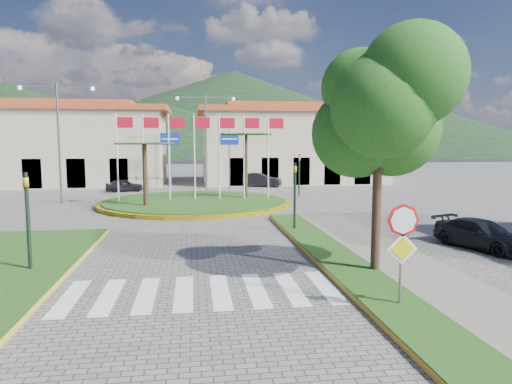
{
  "coord_description": "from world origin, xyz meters",
  "views": [
    {
      "loc": [
        -0.09,
        -8.29,
        4.12
      ],
      "look_at": [
        2.15,
        8.0,
        2.32
      ],
      "focal_mm": 32.0,
      "sensor_mm": 36.0,
      "label": 1
    }
  ],
  "objects": [
    {
      "name": "car_side_right",
      "position": [
        10.98,
        7.76,
        0.56
      ],
      "size": [
        2.74,
        4.15,
        1.12
      ],
      "primitive_type": "imported",
      "rotation": [
        0.0,
        0.0,
        0.33
      ],
      "color": "black",
      "rests_on": "ground"
    },
    {
      "name": "ground",
      "position": [
        0.0,
        0.0,
        0.0
      ],
      "size": [
        160.0,
        160.0,
        0.0
      ],
      "primitive_type": "plane",
      "color": "#605E5B",
      "rests_on": "ground"
    },
    {
      "name": "car_dark_a",
      "position": [
        -5.85,
        31.0,
        0.53
      ],
      "size": [
        3.29,
        1.9,
        1.05
      ],
      "primitive_type": "imported",
      "rotation": [
        0.0,
        0.0,
        1.8
      ],
      "color": "black",
      "rests_on": "ground"
    },
    {
      "name": "direction_sign_west",
      "position": [
        -2.0,
        30.97,
        3.53
      ],
      "size": [
        1.6,
        0.14,
        5.2
      ],
      "color": "slate",
      "rests_on": "ground"
    },
    {
      "name": "street_lamp_centre",
      "position": [
        1.0,
        30.0,
        4.5
      ],
      "size": [
        4.8,
        0.16,
        8.0
      ],
      "color": "slate",
      "rests_on": "ground"
    },
    {
      "name": "direction_sign_east",
      "position": [
        3.0,
        30.97,
        3.53
      ],
      "size": [
        1.6,
        0.14,
        5.2
      ],
      "color": "slate",
      "rests_on": "ground"
    },
    {
      "name": "verge_right",
      "position": [
        4.8,
        2.0,
        0.09
      ],
      "size": [
        1.6,
        28.0,
        0.18
      ],
      "primitive_type": "cube",
      "color": "#174513",
      "rests_on": "ground"
    },
    {
      "name": "white_van",
      "position": [
        -10.74,
        36.06,
        0.55
      ],
      "size": [
        4.33,
        3.16,
        1.09
      ],
      "primitive_type": "imported",
      "rotation": [
        0.0,
        0.0,
        1.96
      ],
      "color": "white",
      "rests_on": "ground"
    },
    {
      "name": "building_right",
      "position": [
        10.0,
        38.0,
        3.9
      ],
      "size": [
        19.08,
        9.54,
        8.05
      ],
      "color": "#BDAE8E",
      "rests_on": "ground"
    },
    {
      "name": "hill_far_mid",
      "position": [
        15.0,
        160.0,
        15.0
      ],
      "size": [
        180.0,
        180.0,
        30.0
      ],
      "primitive_type": "cone",
      "color": "black",
      "rests_on": "ground"
    },
    {
      "name": "traffic_light_far",
      "position": [
        8.0,
        26.0,
        1.94
      ],
      "size": [
        0.18,
        0.15,
        3.2
      ],
      "color": "black",
      "rests_on": "ground"
    },
    {
      "name": "crosswalk",
      "position": [
        0.0,
        4.0,
        0.01
      ],
      "size": [
        8.0,
        3.0,
        0.01
      ],
      "primitive_type": "cube",
      "color": "silver",
      "rests_on": "ground"
    },
    {
      "name": "traffic_light_left",
      "position": [
        -5.2,
        6.5,
        1.94
      ],
      "size": [
        0.15,
        0.18,
        3.2
      ],
      "color": "black",
      "rests_on": "ground"
    },
    {
      "name": "stop_sign",
      "position": [
        4.9,
        1.96,
        1.79
      ],
      "size": [
        0.8,
        0.11,
        2.65
      ],
      "color": "slate",
      "rests_on": "ground"
    },
    {
      "name": "deciduous_tree",
      "position": [
        5.5,
        5.0,
        5.18
      ],
      "size": [
        3.6,
        3.6,
        6.8
      ],
      "color": "black",
      "rests_on": "ground"
    },
    {
      "name": "traffic_light_right",
      "position": [
        4.5,
        12.0,
        1.94
      ],
      "size": [
        0.15,
        0.18,
        3.2
      ],
      "color": "black",
      "rests_on": "ground"
    },
    {
      "name": "hill_far_west",
      "position": [
        -55.0,
        140.0,
        11.0
      ],
      "size": [
        140.0,
        140.0,
        22.0
      ],
      "primitive_type": "cone",
      "color": "black",
      "rests_on": "ground"
    },
    {
      "name": "hill_near_back",
      "position": [
        -10.0,
        130.0,
        8.0
      ],
      "size": [
        110.0,
        110.0,
        16.0
      ],
      "primitive_type": "cone",
      "color": "black",
      "rests_on": "ground"
    },
    {
      "name": "sidewalk_right",
      "position": [
        6.0,
        2.0,
        0.07
      ],
      "size": [
        4.0,
        28.0,
        0.15
      ],
      "primitive_type": "cube",
      "color": "gray",
      "rests_on": "ground"
    },
    {
      "name": "street_lamp_west",
      "position": [
        -9.0,
        24.0,
        4.5
      ],
      "size": [
        4.8,
        0.16,
        8.0
      ],
      "color": "slate",
      "rests_on": "ground"
    },
    {
      "name": "car_dark_b",
      "position": [
        6.05,
        33.57,
        0.66
      ],
      "size": [
        4.22,
        2.78,
        1.31
      ],
      "primitive_type": "imported",
      "rotation": [
        0.0,
        0.0,
        1.19
      ],
      "color": "black",
      "rests_on": "ground"
    },
    {
      "name": "roundabout_island",
      "position": [
        0.0,
        22.0,
        0.18
      ],
      "size": [
        12.7,
        12.7,
        6.0
      ],
      "color": "yellow",
      "rests_on": "ground"
    },
    {
      "name": "building_left",
      "position": [
        -14.0,
        38.0,
        3.9
      ],
      "size": [
        23.32,
        9.54,
        8.05
      ],
      "color": "#BDAE8E",
      "rests_on": "ground"
    },
    {
      "name": "hill_far_east",
      "position": [
        70.0,
        135.0,
        9.0
      ],
      "size": [
        120.0,
        120.0,
        18.0
      ],
      "primitive_type": "cone",
      "color": "black",
      "rests_on": "ground"
    }
  ]
}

